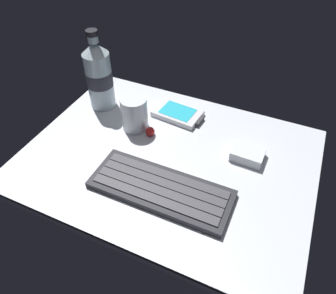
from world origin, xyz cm
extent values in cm
cube|color=silver|center=(0.00, 0.00, -1.00)|extent=(64.00, 48.00, 2.00)
cube|color=silver|center=(0.00, -23.40, 0.40)|extent=(64.00, 1.20, 0.80)
cube|color=#232328|center=(2.77, -9.67, 0.70)|extent=(29.01, 11.04, 1.40)
cube|color=#3D3D42|center=(2.77, -6.37, 1.55)|extent=(26.68, 2.04, 0.30)
cube|color=#3D3D42|center=(2.77, -8.57, 1.55)|extent=(26.68, 2.04, 0.30)
cube|color=#3D3D42|center=(2.76, -10.77, 1.55)|extent=(26.68, 2.04, 0.30)
cube|color=#3D3D42|center=(2.76, -12.97, 1.55)|extent=(26.68, 2.04, 0.30)
cube|color=silver|center=(-3.94, 14.75, 0.70)|extent=(12.70, 8.77, 1.40)
cube|color=#2DB7D1|center=(-3.94, 14.75, 1.45)|extent=(8.95, 6.74, 0.10)
cube|color=#333338|center=(2.43, 14.11, 0.70)|extent=(1.18, 3.86, 1.12)
cylinder|color=silver|center=(-11.70, 6.18, 4.25)|extent=(6.40, 6.40, 8.50)
cylinder|color=brown|center=(-11.70, 6.18, 3.26)|extent=(5.50, 5.50, 6.12)
cylinder|color=silver|center=(-24.01, 10.80, 7.50)|extent=(6.60, 6.60, 15.00)
cone|color=silver|center=(-24.01, 10.80, 16.40)|extent=(6.60, 6.60, 2.80)
cylinder|color=silver|center=(-24.01, 10.80, 18.70)|extent=(2.51, 2.51, 1.80)
cylinder|color=black|center=(-24.01, 10.80, 20.20)|extent=(2.77, 2.77, 1.20)
cylinder|color=#2D2D38|center=(-24.01, 10.80, 8.25)|extent=(6.73, 6.73, 3.80)
cube|color=silver|center=(16.43, 7.02, 1.20)|extent=(7.17, 5.81, 2.40)
sphere|color=red|center=(-7.00, 5.00, 1.10)|extent=(2.20, 2.20, 2.20)
camera|label=1|loc=(20.96, -46.27, 51.59)|focal=34.14mm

